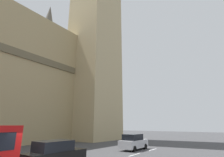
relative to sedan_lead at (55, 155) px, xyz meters
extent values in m
cube|color=silver|center=(8.33, -1.70, -0.91)|extent=(2.20, 0.16, 0.01)
cube|color=silver|center=(12.93, -1.70, -0.91)|extent=(2.20, 0.16, 0.01)
cube|color=tan|center=(19.11, 14.30, 27.52)|extent=(9.37, 9.37, 56.88)
cone|color=#565147|center=(8.91, 18.30, 24.20)|extent=(2.40, 2.40, 5.58)
cube|color=black|center=(-0.14, 0.02, 0.59)|extent=(2.46, 1.66, 0.70)
cube|color=#B7B7BC|center=(11.47, 0.11, -0.21)|extent=(4.40, 1.80, 0.90)
cube|color=black|center=(11.27, 0.11, 0.59)|extent=(2.46, 1.66, 0.70)
cylinder|color=black|center=(12.88, -0.70, -0.59)|extent=(0.64, 0.30, 0.64)
cylinder|color=black|center=(10.06, -0.70, -0.59)|extent=(0.64, 0.30, 0.64)
camera|label=1|loc=(-7.90, -10.89, 2.00)|focal=26.86mm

